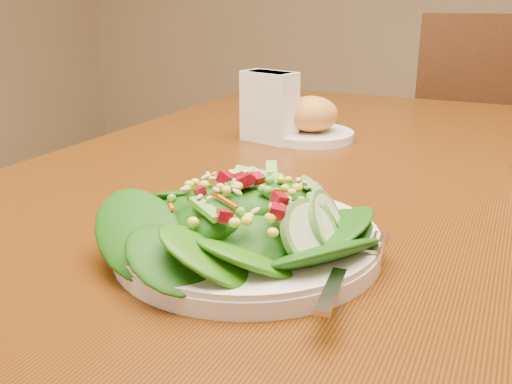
% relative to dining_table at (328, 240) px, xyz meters
% --- Properties ---
extents(dining_table, '(0.90, 1.40, 0.75)m').
position_rel_dining_table_xyz_m(dining_table, '(0.00, 0.00, 0.00)').
color(dining_table, '#542B0B').
rests_on(dining_table, ground_plane).
extents(chair_far, '(0.52, 0.52, 0.95)m').
position_rel_dining_table_xyz_m(chair_far, '(0.14, 1.03, -0.15)').
color(chair_far, '#422311').
rests_on(chair_far, ground_plane).
extents(salad_plate, '(0.27, 0.26, 0.08)m').
position_rel_dining_table_xyz_m(salad_plate, '(0.01, -0.28, 0.13)').
color(salad_plate, silver).
rests_on(salad_plate, dining_table).
extents(bread_plate, '(0.15, 0.15, 0.08)m').
position_rel_dining_table_xyz_m(bread_plate, '(-0.10, 0.19, 0.13)').
color(bread_plate, silver).
rests_on(bread_plate, dining_table).
extents(napkin_holder, '(0.10, 0.07, 0.12)m').
position_rel_dining_table_xyz_m(napkin_holder, '(-0.16, 0.15, 0.16)').
color(napkin_holder, white).
rests_on(napkin_holder, dining_table).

